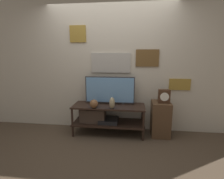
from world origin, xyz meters
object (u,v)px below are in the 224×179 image
(vase_urn_stoneware, at_px, (112,103))
(television, at_px, (110,90))
(vase_round_glass, at_px, (94,104))
(mantel_clock, at_px, (164,96))

(vase_urn_stoneware, bearing_deg, television, 104.98)
(vase_urn_stoneware, xyz_separation_m, vase_round_glass, (-0.33, 0.00, -0.03))
(television, height_order, mantel_clock, television)
(television, bearing_deg, vase_urn_stoneware, -75.02)
(vase_round_glass, distance_m, mantel_clock, 1.30)
(television, relative_size, vase_urn_stoneware, 4.64)
(vase_round_glass, bearing_deg, vase_urn_stoneware, -0.22)
(television, relative_size, mantel_clock, 3.92)
(television, xyz_separation_m, mantel_clock, (1.02, -0.11, -0.07))
(television, bearing_deg, vase_round_glass, -128.72)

